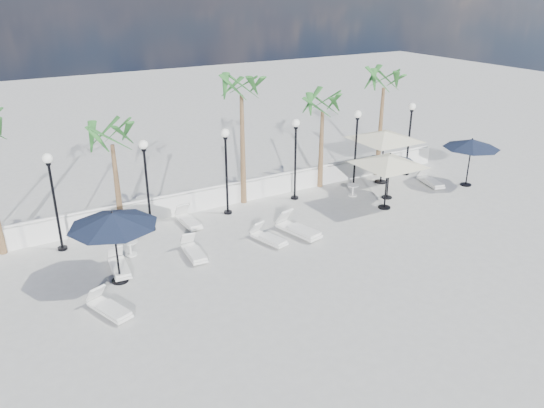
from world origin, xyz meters
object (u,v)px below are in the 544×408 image
lounger_4 (188,220)px  parasol_navy_right (472,144)px  lounger_0 (119,266)px  parasol_navy_mid (390,158)px  lounger_5 (268,237)px  lounger_2 (194,251)px  lounger_3 (298,229)px  parasol_cream_sq_b (389,157)px  parasol_cream_sq_a (385,132)px  parasol_navy_left (113,220)px  lounger_6 (431,181)px  lounger_1 (109,307)px

lounger_4 → parasol_navy_right: 14.32m
lounger_0 → parasol_navy_mid: bearing=7.6°
lounger_4 → lounger_5: bearing=-58.0°
lounger_2 → lounger_3: lounger_3 is taller
parasol_navy_mid → parasol_cream_sq_b: (-0.94, -0.90, 0.47)m
lounger_0 → parasol_navy_right: parasol_navy_right is taller
parasol_cream_sq_a → parasol_navy_left: bearing=-167.5°
parasol_navy_left → lounger_4: bearing=40.3°
lounger_5 → parasol_navy_left: bearing=165.1°
lounger_2 → lounger_0: bearing=178.3°
lounger_6 → lounger_1: bearing=-155.1°
lounger_1 → lounger_6: size_ratio=0.96×
parasol_navy_mid → parasol_navy_right: bearing=-8.3°
lounger_6 → parasol_cream_sq_a: bearing=155.0°
lounger_1 → parasol_cream_sq_b: (12.95, 2.22, 2.22)m
lounger_4 → lounger_5: (2.12, -3.11, -0.01)m
parasol_navy_mid → parasol_navy_left: bearing=-174.0°
lounger_2 → lounger_6: 13.35m
lounger_6 → parasol_navy_right: size_ratio=0.68×
lounger_0 → lounger_4: size_ratio=1.01×
lounger_1 → parasol_cream_sq_b: 13.32m
lounger_2 → parasol_navy_left: (-2.87, -0.43, 2.09)m
lounger_2 → lounger_6: bearing=8.9°
lounger_1 → lounger_6: lounger_6 is taller
parasol_navy_mid → parasol_cream_sq_a: bearing=57.3°
lounger_4 → parasol_cream_sq_b: 9.11m
parasol_navy_left → parasol_cream_sq_b: bearing=2.2°
parasol_navy_right → lounger_5: bearing=-176.9°
lounger_6 → parasol_navy_right: 2.64m
lounger_1 → parasol_navy_mid: 14.34m
lounger_3 → lounger_4: lounger_3 is taller
parasol_navy_mid → parasol_cream_sq_a: 2.24m
lounger_0 → lounger_4: same height
lounger_3 → parasol_cream_sq_a: bearing=10.3°
lounger_2 → parasol_cream_sq_a: bearing=17.4°
parasol_cream_sq_b → lounger_5: bearing=-176.3°
parasol_navy_left → parasol_navy_right: bearing=2.2°
lounger_2 → lounger_3: bearing=-0.7°
parasol_navy_right → parasol_cream_sq_a: size_ratio=0.47×
lounger_3 → parasol_navy_left: parasol_navy_left is taller
lounger_5 → lounger_0: bearing=158.2°
lounger_2 → lounger_4: size_ratio=0.99×
lounger_5 → parasol_navy_left: parasol_navy_left is taller
lounger_3 → lounger_6: bearing=-3.7°
lounger_6 → parasol_cream_sq_a: size_ratio=0.32×
lounger_0 → lounger_2: lounger_0 is taller
parasol_cream_sq_a → parasol_navy_mid: bearing=-122.7°
lounger_1 → lounger_6: bearing=-9.2°
lounger_5 → parasol_cream_sq_b: bearing=-11.9°
lounger_4 → parasol_navy_left: 5.33m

